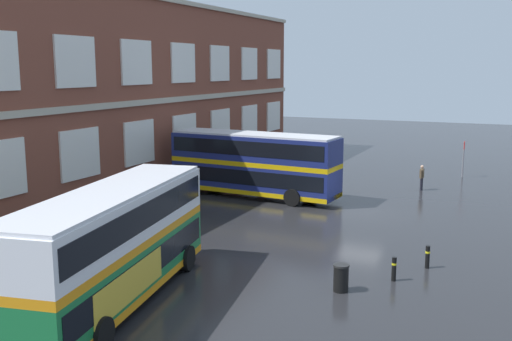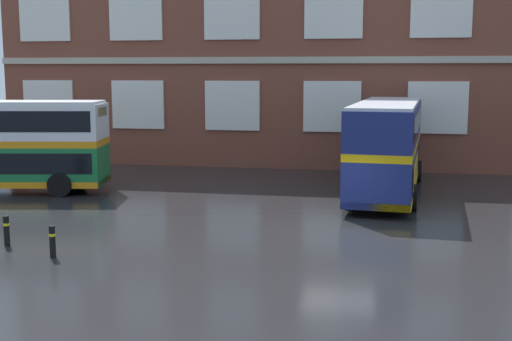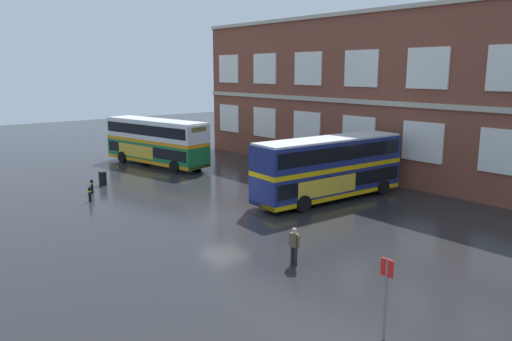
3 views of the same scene
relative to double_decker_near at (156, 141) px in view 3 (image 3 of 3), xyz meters
The scene contains 9 objects.
ground_plane 16.65m from the double_decker_near, ahead, with size 120.00×120.00×0.00m, color #232326.
brick_terminal_building 22.59m from the double_decker_near, 37.19° to the left, with size 44.17×8.19×12.74m.
double_decker_near is the anchor object (origin of this frame).
double_decker_middle 18.09m from the double_decker_near, ahead, with size 3.47×11.16×4.07m.
waiting_passenger 25.22m from the double_decker_near, 15.44° to the right, with size 0.63×0.25×1.70m.
bus_stand_flag 31.66m from the double_decker_near, 16.11° to the right, with size 0.44×0.10×2.70m.
station_litter_bin 8.32m from the double_decker_near, 57.52° to the right, with size 0.60×0.60×1.03m.
safety_bollard_west 12.67m from the double_decker_near, 48.59° to the right, with size 0.19×0.19×0.95m.
safety_bollard_east 10.65m from the double_decker_near, 53.48° to the right, with size 0.19×0.19×0.95m.
Camera 3 is at (22.18, -16.30, 8.33)m, focal length 34.22 mm.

